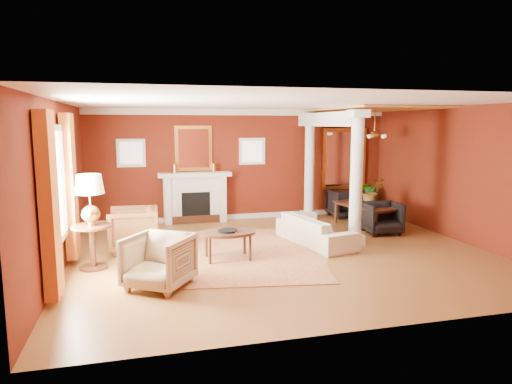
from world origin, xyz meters
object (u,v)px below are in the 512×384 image
object	(u,v)px
sofa	(316,226)
coffee_table	(228,234)
armchair_leopard	(133,227)
armchair_stripe	(159,259)
side_table	(90,204)
dining_table	(368,209)

from	to	relation	value
sofa	coffee_table	bearing A→B (deg)	95.94
armchair_leopard	coffee_table	distance (m)	2.01
armchair_stripe	coffee_table	size ratio (longest dim) A/B	0.86
coffee_table	armchair_leopard	bearing A→B (deg)	148.04
side_table	dining_table	xyz separation A→B (m)	(6.22, 1.74, -0.68)
armchair_leopard	coffee_table	bearing A→B (deg)	59.67
sofa	armchair_leopard	bearing A→B (deg)	71.53
sofa	coffee_table	xyz separation A→B (m)	(-2.00, -0.66, 0.09)
coffee_table	sofa	bearing A→B (deg)	18.11
dining_table	side_table	bearing A→B (deg)	93.45
sofa	side_table	xyz separation A→B (m)	(-4.39, -0.59, 0.74)
dining_table	armchair_stripe	bearing A→B (deg)	107.98
sofa	side_table	world-z (taller)	side_table
sofa	side_table	size ratio (longest dim) A/B	1.22
armchair_leopard	armchair_stripe	size ratio (longest dim) A/B	1.05
armchair_stripe	armchair_leopard	bearing A→B (deg)	134.23
armchair_leopard	armchair_stripe	xyz separation A→B (m)	(0.40, -2.25, -0.02)
sofa	coffee_table	distance (m)	2.11
coffee_table	dining_table	bearing A→B (deg)	25.26
armchair_leopard	coffee_table	xyz separation A→B (m)	(1.71, -1.07, 0.01)
armchair_stripe	coffee_table	world-z (taller)	armchair_stripe
side_table	armchair_stripe	bearing A→B (deg)	-49.19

